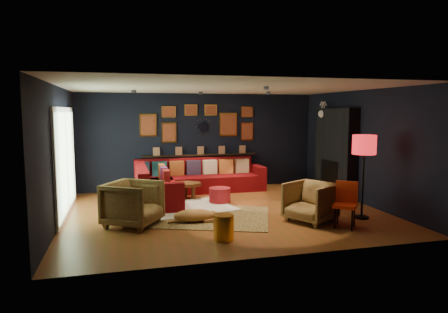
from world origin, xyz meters
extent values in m
plane|color=brown|center=(0.00, 0.00, 0.00)|extent=(6.50, 6.50, 0.00)
plane|color=black|center=(0.00, 2.75, 1.30)|extent=(6.50, 0.00, 6.50)
plane|color=black|center=(0.00, -2.75, 1.30)|extent=(6.50, 0.00, 6.50)
plane|color=black|center=(-3.25, 0.00, 1.30)|extent=(0.00, 5.50, 5.50)
plane|color=black|center=(3.25, 0.00, 1.30)|extent=(0.00, 5.50, 5.50)
plane|color=silver|center=(0.00, 0.00, 2.60)|extent=(6.50, 6.50, 0.00)
cube|color=#670810|center=(-0.20, 2.25, 0.21)|extent=(3.20, 0.95, 0.42)
cube|color=#670810|center=(-0.20, 2.60, 0.63)|extent=(3.20, 0.24, 0.46)
cube|color=#670810|center=(1.50, 2.25, 0.32)|extent=(0.22, 0.95, 0.64)
cube|color=#670810|center=(-1.32, 1.15, 0.21)|extent=(0.95, 2.20, 0.42)
cube|color=#670810|center=(-1.68, 1.15, 0.63)|extent=(0.24, 2.20, 0.46)
cube|color=#670810|center=(-1.32, 0.15, 0.32)|extent=(0.95, 0.22, 0.64)
cube|color=#2B4A64|center=(-1.60, 2.40, 0.62)|extent=(0.38, 0.14, 0.38)
cube|color=#17505D|center=(-1.15, 2.40, 0.62)|extent=(0.38, 0.14, 0.38)
cube|color=#994C20|center=(-0.70, 2.40, 0.62)|extent=(0.38, 0.14, 0.38)
cube|color=#302742|center=(-0.25, 2.40, 0.62)|extent=(0.38, 0.14, 0.38)
cube|color=#F4EBBB|center=(0.20, 2.40, 0.62)|extent=(0.38, 0.14, 0.38)
cube|color=#C87432|center=(0.65, 2.40, 0.62)|extent=(0.38, 0.14, 0.38)
cube|color=tan|center=(1.10, 2.40, 0.62)|extent=(0.38, 0.14, 0.38)
cube|color=#934B1A|center=(-1.15, 1.85, 0.62)|extent=(0.14, 0.38, 0.38)
cube|color=#4B214D|center=(-1.15, 1.35, 0.62)|extent=(0.14, 0.38, 0.38)
cube|color=maroon|center=(-1.15, 0.85, 0.62)|extent=(0.14, 0.38, 0.38)
cube|color=black|center=(0.00, 2.68, 0.92)|extent=(3.20, 0.12, 0.04)
cube|color=gold|center=(-1.40, 2.72, 1.75)|extent=(0.45, 0.03, 0.60)
cube|color=#9F4925|center=(-1.40, 2.70, 1.75)|extent=(0.38, 0.01, 0.51)
cube|color=gold|center=(-0.85, 2.72, 1.55)|extent=(0.40, 0.03, 0.55)
cube|color=#9F4925|center=(-0.85, 2.70, 1.55)|extent=(0.34, 0.01, 0.47)
cube|color=gold|center=(-0.85, 2.72, 2.10)|extent=(0.38, 0.03, 0.30)
cube|color=#9F4925|center=(-0.85, 2.70, 2.10)|extent=(0.32, 0.01, 0.25)
cube|color=gold|center=(0.80, 2.72, 1.75)|extent=(0.50, 0.03, 0.65)
cube|color=#9F4925|center=(0.80, 2.70, 1.75)|extent=(0.42, 0.01, 0.55)
cube|color=gold|center=(1.35, 2.72, 1.55)|extent=(0.35, 0.03, 0.50)
cube|color=#9F4925|center=(1.35, 2.70, 1.55)|extent=(0.30, 0.01, 0.42)
cube|color=gold|center=(1.35, 2.72, 2.10)|extent=(0.35, 0.03, 0.30)
cube|color=#9F4925|center=(1.35, 2.70, 2.10)|extent=(0.30, 0.01, 0.25)
cube|color=gold|center=(-0.25, 2.72, 2.15)|extent=(0.35, 0.03, 0.30)
cube|color=#9F4925|center=(-0.25, 2.70, 2.15)|extent=(0.30, 0.01, 0.25)
cube|color=gold|center=(0.30, 2.72, 2.15)|extent=(0.35, 0.03, 0.30)
cube|color=#9F4925|center=(0.30, 2.70, 2.15)|extent=(0.30, 0.01, 0.25)
cylinder|color=silver|center=(0.10, 2.72, 1.70)|extent=(0.28, 0.03, 0.28)
cone|color=gold|center=(0.32, 2.72, 1.70)|extent=(0.03, 0.16, 0.03)
cone|color=gold|center=(0.30, 2.72, 1.78)|extent=(0.04, 0.16, 0.04)
cone|color=gold|center=(0.26, 2.72, 1.86)|extent=(0.04, 0.16, 0.04)
cone|color=gold|center=(0.18, 2.72, 1.90)|extent=(0.04, 0.16, 0.04)
cone|color=gold|center=(0.10, 2.72, 1.92)|extent=(0.03, 0.16, 0.03)
cone|color=gold|center=(0.02, 2.72, 1.90)|extent=(0.04, 0.16, 0.04)
cone|color=gold|center=(-0.06, 2.72, 1.86)|extent=(0.04, 0.16, 0.04)
cone|color=gold|center=(-0.10, 2.72, 1.78)|extent=(0.04, 0.16, 0.04)
cone|color=gold|center=(-0.12, 2.72, 1.70)|extent=(0.03, 0.16, 0.03)
cone|color=gold|center=(-0.10, 2.72, 1.62)|extent=(0.04, 0.16, 0.04)
cone|color=gold|center=(-0.06, 2.72, 1.54)|extent=(0.04, 0.16, 0.04)
cone|color=gold|center=(0.02, 2.72, 1.50)|extent=(0.04, 0.16, 0.04)
cone|color=gold|center=(0.10, 2.72, 1.48)|extent=(0.03, 0.16, 0.03)
cone|color=gold|center=(0.18, 2.72, 1.50)|extent=(0.04, 0.16, 0.04)
cone|color=gold|center=(0.26, 2.72, 1.54)|extent=(0.04, 0.16, 0.04)
cone|color=gold|center=(0.30, 2.72, 1.62)|extent=(0.04, 0.16, 0.04)
cube|color=black|center=(3.10, 0.90, 1.10)|extent=(0.30, 1.60, 2.20)
cube|color=black|center=(3.04, 0.90, 0.45)|extent=(0.20, 0.80, 0.90)
cone|color=white|center=(3.19, 1.40, 2.05)|extent=(0.35, 0.28, 0.28)
sphere|color=white|center=(2.97, 1.40, 2.05)|extent=(0.20, 0.20, 0.20)
cylinder|color=white|center=(2.99, 1.34, 2.22)|extent=(0.02, 0.10, 0.28)
cylinder|color=white|center=(2.99, 1.46, 2.22)|extent=(0.02, 0.10, 0.28)
cube|color=white|center=(-3.22, 0.60, 1.10)|extent=(0.04, 2.80, 2.20)
cube|color=#C7EEB6|center=(-3.20, 0.60, 1.10)|extent=(0.01, 2.60, 2.00)
cube|color=white|center=(-3.19, 0.60, 1.10)|extent=(0.02, 0.06, 2.00)
cylinder|color=black|center=(-1.80, 1.20, 2.56)|extent=(0.10, 0.10, 0.06)
cylinder|color=black|center=(-0.20, 1.60, 2.56)|extent=(0.10, 0.10, 0.06)
cylinder|color=black|center=(1.40, 1.20, 2.56)|extent=(0.10, 0.10, 0.06)
cylinder|color=black|center=(0.60, -0.80, 2.56)|extent=(0.10, 0.10, 0.06)
cube|color=silver|center=(-0.78, 0.44, 0.01)|extent=(2.26, 1.86, 0.03)
cube|color=tan|center=(-0.55, -0.30, 0.01)|extent=(3.15, 2.71, 0.02)
cylinder|color=#583815|center=(-0.74, 1.26, 0.18)|extent=(0.09, 0.09, 0.30)
cylinder|color=#583815|center=(-0.46, 1.26, 0.18)|extent=(0.09, 0.09, 0.30)
cylinder|color=#583815|center=(-0.60, 1.59, 0.18)|extent=(0.09, 0.09, 0.30)
cylinder|color=maroon|center=(0.08, 0.80, 0.19)|extent=(0.50, 0.50, 0.33)
imported|color=tan|center=(-1.92, -0.60, 0.46)|extent=(1.18, 1.20, 0.92)
imported|color=tan|center=(1.40, -1.16, 0.42)|extent=(1.08, 1.09, 0.84)
cylinder|color=gold|center=(-0.50, -1.82, 0.21)|extent=(0.34, 0.34, 0.43)
cylinder|color=black|center=(1.61, -1.72, 0.21)|extent=(0.03, 0.03, 0.41)
cylinder|color=black|center=(1.83, -1.91, 0.21)|extent=(0.03, 0.03, 0.41)
cylinder|color=black|center=(1.80, -1.49, 0.21)|extent=(0.03, 0.03, 0.41)
cylinder|color=black|center=(2.02, -1.68, 0.21)|extent=(0.03, 0.03, 0.41)
cube|color=red|center=(1.81, -1.70, 0.41)|extent=(0.56, 0.56, 0.06)
cube|color=red|center=(1.92, -1.57, 0.64)|extent=(0.34, 0.29, 0.39)
cylinder|color=black|center=(2.50, -1.20, 0.02)|extent=(0.28, 0.28, 0.04)
cylinder|color=black|center=(2.50, -1.20, 0.71)|extent=(0.04, 0.04, 1.34)
cylinder|color=red|center=(2.50, -1.20, 1.47)|extent=(0.46, 0.46, 0.38)
camera|label=1|loc=(-2.10, -8.03, 2.12)|focal=32.00mm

